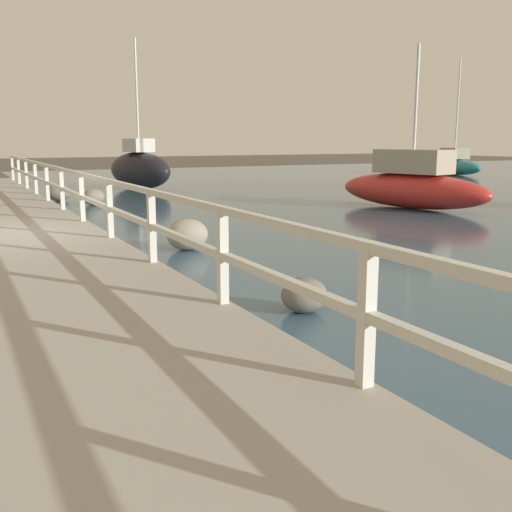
# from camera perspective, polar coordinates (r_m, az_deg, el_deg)

# --- Properties ---
(ground_plane) EXTENTS (120.00, 120.00, 0.00)m
(ground_plane) POSITION_cam_1_polar(r_m,az_deg,el_deg) (12.18, -22.87, 0.50)
(ground_plane) COLOR #4C473D
(dock_walkway) EXTENTS (3.64, 36.00, 0.30)m
(dock_walkway) POSITION_cam_1_polar(r_m,az_deg,el_deg) (12.15, -22.92, 1.19)
(dock_walkway) COLOR #9E998E
(dock_walkway) RESTS_ON ground
(railing) EXTENTS (0.10, 32.50, 1.06)m
(railing) POSITION_cam_1_polar(r_m,az_deg,el_deg) (12.29, -15.18, 5.84)
(railing) COLOR beige
(railing) RESTS_ON dock_walkway
(boulder_far_strip) EXTENTS (0.78, 0.70, 0.58)m
(boulder_far_strip) POSITION_cam_1_polar(r_m,az_deg,el_deg) (21.30, -18.28, 5.77)
(boulder_far_strip) COLOR #666056
(boulder_far_strip) RESTS_ON ground
(boulder_upstream) EXTENTS (0.69, 0.62, 0.52)m
(boulder_upstream) POSITION_cam_1_polar(r_m,az_deg,el_deg) (19.70, -15.23, 5.46)
(boulder_upstream) COLOR slate
(boulder_upstream) RESTS_ON ground
(boulder_near_dock) EXTENTS (0.78, 0.71, 0.59)m
(boulder_near_dock) POSITION_cam_1_polar(r_m,az_deg,el_deg) (11.28, -6.56, 2.05)
(boulder_near_dock) COLOR gray
(boulder_near_dock) RESTS_ON ground
(boulder_downstream) EXTENTS (0.57, 0.51, 0.43)m
(boulder_downstream) POSITION_cam_1_polar(r_m,az_deg,el_deg) (7.20, 4.60, -3.72)
(boulder_downstream) COLOR #666056
(boulder_downstream) RESTS_ON ground
(sailboat_red) EXTENTS (2.62, 5.31, 4.74)m
(sailboat_red) POSITION_cam_1_polar(r_m,az_deg,el_deg) (18.64, 14.64, 6.51)
(sailboat_red) COLOR red
(sailboat_red) RESTS_ON water_surface
(sailboat_black) EXTENTS (2.42, 4.22, 6.07)m
(sailboat_black) POSITION_cam_1_polar(r_m,az_deg,el_deg) (25.76, -11.04, 8.17)
(sailboat_black) COLOR black
(sailboat_black) RESTS_ON water_surface
(sailboat_teal) EXTENTS (2.87, 5.64, 6.58)m
(sailboat_teal) POSITION_cam_1_polar(r_m,az_deg,el_deg) (37.52, 18.35, 8.27)
(sailboat_teal) COLOR #1E707A
(sailboat_teal) RESTS_ON water_surface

